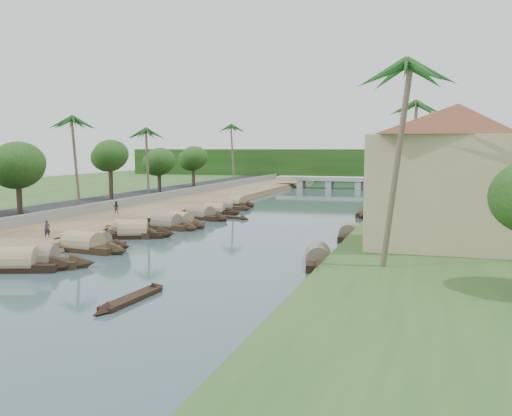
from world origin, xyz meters
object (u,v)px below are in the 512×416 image
(sampan_0, at_px, (33,261))
(sampan_1, at_px, (16,265))
(bridge, at_px, (344,180))
(person_near, at_px, (47,229))
(building_near, at_px, (456,175))

(sampan_0, xyz_separation_m, sampan_1, (-0.37, -1.27, 0.00))
(bridge, height_order, person_near, bridge)
(sampan_1, xyz_separation_m, person_near, (-3.87, 8.42, 1.12))
(sampan_0, relative_size, person_near, 6.24)
(building_near, relative_size, sampan_0, 1.61)
(sampan_0, relative_size, sampan_1, 1.11)
(bridge, relative_size, sampan_0, 3.04)
(building_near, height_order, sampan_1, building_near)
(bridge, relative_size, person_near, 18.98)
(building_near, distance_m, sampan_1, 31.17)
(sampan_0, distance_m, sampan_1, 1.32)
(sampan_1, relative_size, person_near, 5.61)
(bridge, xyz_separation_m, sampan_1, (-9.38, -85.44, -1.30))
(bridge, distance_m, sampan_0, 84.66)
(sampan_0, bearing_deg, sampan_1, -121.24)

